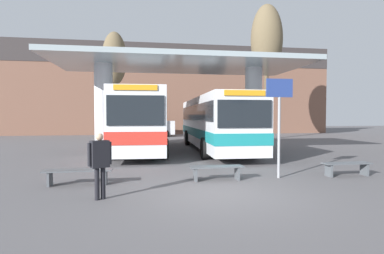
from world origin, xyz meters
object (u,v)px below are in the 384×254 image
(info_sign_platform, at_px, (279,108))
(poplar_tree_behind_right, at_px, (267,41))
(waiting_bench_near_pillar, at_px, (78,173))
(parked_car_street, at_px, (152,126))
(poplar_tree_behind_left, at_px, (114,60))
(pedestrian_waiting, at_px, (100,159))
(waiting_bench_far_platform, at_px, (217,170))
(transit_bus_left_bay, at_px, (142,120))
(waiting_bench_mid_platform, at_px, (347,166))
(transit_bus_center_bay, at_px, (213,121))

(info_sign_platform, height_order, poplar_tree_behind_right, poplar_tree_behind_right)
(waiting_bench_near_pillar, relative_size, parked_car_street, 0.42)
(poplar_tree_behind_left, relative_size, parked_car_street, 1.93)
(waiting_bench_near_pillar, distance_m, poplar_tree_behind_right, 21.93)
(poplar_tree_behind_left, bearing_deg, pedestrian_waiting, -85.50)
(info_sign_platform, xyz_separation_m, pedestrian_waiting, (-5.46, -1.76, -1.32))
(waiting_bench_near_pillar, bearing_deg, poplar_tree_behind_left, 91.96)
(waiting_bench_far_platform, xyz_separation_m, pedestrian_waiting, (-3.34, -1.69, 0.65))
(transit_bus_left_bay, bearing_deg, poplar_tree_behind_right, -143.13)
(waiting_bench_near_pillar, relative_size, info_sign_platform, 0.60)
(info_sign_platform, distance_m, pedestrian_waiting, 5.89)
(pedestrian_waiting, height_order, poplar_tree_behind_left, poplar_tree_behind_left)
(info_sign_platform, relative_size, pedestrian_waiting, 2.01)
(transit_bus_left_bay, relative_size, waiting_bench_near_pillar, 5.62)
(info_sign_platform, bearing_deg, waiting_bench_near_pillar, -179.37)
(waiting_bench_near_pillar, distance_m, waiting_bench_mid_platform, 8.78)
(pedestrian_waiting, height_order, poplar_tree_behind_right, poplar_tree_behind_right)
(transit_bus_left_bay, xyz_separation_m, poplar_tree_behind_left, (-2.36, 8.31, 4.88))
(waiting_bench_near_pillar, height_order, parked_car_street, parked_car_street)
(waiting_bench_mid_platform, relative_size, poplar_tree_behind_right, 0.14)
(transit_bus_left_bay, relative_size, poplar_tree_behind_right, 0.94)
(poplar_tree_behind_left, bearing_deg, info_sign_platform, -67.49)
(pedestrian_waiting, bearing_deg, transit_bus_left_bay, 55.90)
(waiting_bench_far_platform, xyz_separation_m, poplar_tree_behind_right, (8.32, 15.94, 8.35))
(waiting_bench_far_platform, relative_size, pedestrian_waiting, 1.04)
(info_sign_platform, bearing_deg, pedestrian_waiting, -162.13)
(info_sign_platform, bearing_deg, transit_bus_left_bay, 118.50)
(parked_car_street, bearing_deg, info_sign_platform, -76.93)
(transit_bus_left_bay, relative_size, waiting_bench_mid_platform, 6.65)
(poplar_tree_behind_left, relative_size, poplar_tree_behind_right, 0.77)
(waiting_bench_far_platform, relative_size, parked_car_street, 0.36)
(waiting_bench_mid_platform, height_order, pedestrian_waiting, pedestrian_waiting)
(transit_bus_center_bay, xyz_separation_m, waiting_bench_far_platform, (-1.83, -8.42, -1.41))
(poplar_tree_behind_left, bearing_deg, waiting_bench_mid_platform, -60.84)
(info_sign_platform, xyz_separation_m, poplar_tree_behind_left, (-6.92, 16.69, 4.41))
(waiting_bench_far_platform, xyz_separation_m, info_sign_platform, (2.13, 0.07, 1.97))
(poplar_tree_behind_left, bearing_deg, parked_car_street, 55.01)
(transit_bus_center_bay, height_order, waiting_bench_far_platform, transit_bus_center_bay)
(waiting_bench_far_platform, distance_m, info_sign_platform, 2.90)
(transit_bus_left_bay, bearing_deg, waiting_bench_mid_platform, 131.57)
(info_sign_platform, xyz_separation_m, parked_car_street, (-3.75, 21.22, -1.24))
(transit_bus_left_bay, bearing_deg, poplar_tree_behind_left, -72.12)
(waiting_bench_far_platform, relative_size, info_sign_platform, 0.52)
(transit_bus_center_bay, height_order, pedestrian_waiting, transit_bus_center_bay)
(transit_bus_left_bay, relative_size, waiting_bench_far_platform, 6.53)
(waiting_bench_near_pillar, xyz_separation_m, poplar_tree_behind_left, (-0.57, 16.76, 6.38))
(poplar_tree_behind_right, bearing_deg, waiting_bench_far_platform, -117.55)
(waiting_bench_mid_platform, distance_m, pedestrian_waiting, 8.11)
(transit_bus_center_bay, distance_m, poplar_tree_behind_left, 11.75)
(transit_bus_center_bay, relative_size, poplar_tree_behind_left, 1.36)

